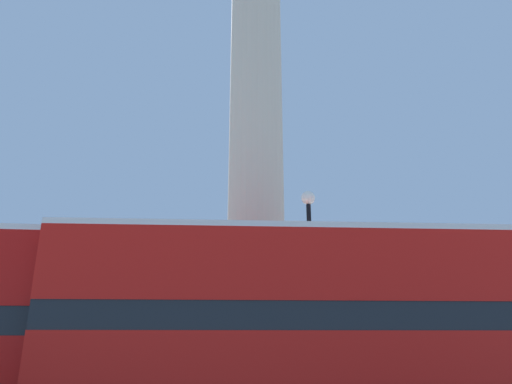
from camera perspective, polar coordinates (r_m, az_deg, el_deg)
monument_column at (r=17.77m, az=0.00°, el=5.99°), size 4.53×4.53×22.74m
bus_a at (r=10.26m, az=7.87°, el=-15.75°), size 11.26×2.82×4.28m
equestrian_statue at (r=23.23m, az=25.17°, el=-16.65°), size 4.12×3.61×6.39m
street_lamp at (r=13.59m, az=6.92°, el=-11.03°), size 0.43×0.43×6.37m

